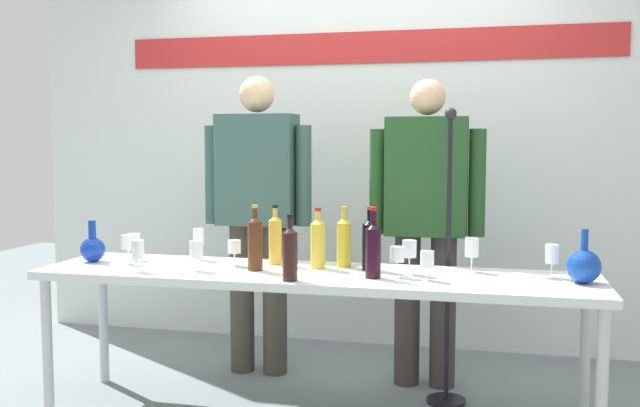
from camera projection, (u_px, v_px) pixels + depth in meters
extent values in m
cube|color=silver|center=(364.00, 118.00, 4.66)|extent=(4.59, 0.10, 3.00)
cube|color=red|center=(363.00, 47.00, 4.56)|extent=(3.21, 0.01, 0.20)
cube|color=silver|center=(313.00, 276.00, 3.37)|extent=(2.66, 0.62, 0.04)
cylinder|color=silver|center=(47.00, 348.00, 3.45)|extent=(0.05, 0.05, 0.68)
cylinder|color=silver|center=(602.00, 390.00, 2.86)|extent=(0.05, 0.05, 0.68)
cylinder|color=silver|center=(103.00, 322.00, 3.95)|extent=(0.05, 0.05, 0.68)
cylinder|color=silver|center=(585.00, 353.00, 3.36)|extent=(0.05, 0.05, 0.68)
sphere|color=#11319F|center=(93.00, 250.00, 3.65)|extent=(0.13, 0.13, 0.13)
cylinder|color=#11319F|center=(92.00, 230.00, 3.64)|extent=(0.04, 0.04, 0.10)
sphere|color=#133CA1|center=(584.00, 266.00, 3.10)|extent=(0.15, 0.15, 0.15)
cylinder|color=#133CA1|center=(585.00, 240.00, 3.09)|extent=(0.03, 0.03, 0.10)
cylinder|color=#413C32|center=(242.00, 298.00, 4.13)|extent=(0.14, 0.14, 0.87)
cylinder|color=#413C32|center=(275.00, 300.00, 4.09)|extent=(0.14, 0.14, 0.87)
cube|color=#35554F|center=(257.00, 170.00, 4.04)|extent=(0.45, 0.22, 0.63)
cylinder|color=#35554F|center=(213.00, 175.00, 4.11)|extent=(0.09, 0.09, 0.57)
cylinder|color=#35554F|center=(304.00, 176.00, 3.98)|extent=(0.09, 0.09, 0.57)
sphere|color=#DBB489|center=(257.00, 95.00, 4.01)|extent=(0.20, 0.20, 0.20)
cylinder|color=#3B3331|center=(407.00, 309.00, 3.91)|extent=(0.14, 0.14, 0.84)
cylinder|color=#3B3331|center=(443.00, 311.00, 3.87)|extent=(0.14, 0.14, 0.84)
cube|color=#224B24|center=(427.00, 176.00, 3.82)|extent=(0.43, 0.22, 0.64)
cylinder|color=#224B24|center=(378.00, 182.00, 3.89)|extent=(0.09, 0.09, 0.57)
cylinder|color=#224B24|center=(477.00, 183.00, 3.77)|extent=(0.09, 0.09, 0.57)
sphere|color=#E2B18A|center=(428.00, 97.00, 3.79)|extent=(0.19, 0.19, 0.19)
cylinder|color=gold|center=(318.00, 246.00, 3.47)|extent=(0.07, 0.07, 0.22)
cone|color=gold|center=(318.00, 221.00, 3.46)|extent=(0.07, 0.07, 0.03)
cylinder|color=gold|center=(318.00, 217.00, 3.45)|extent=(0.03, 0.03, 0.06)
cylinder|color=#B51A15|center=(318.00, 209.00, 3.45)|extent=(0.03, 0.03, 0.02)
cylinder|color=gold|center=(275.00, 242.00, 3.58)|extent=(0.07, 0.07, 0.22)
cone|color=gold|center=(275.00, 218.00, 3.57)|extent=(0.07, 0.07, 0.03)
cylinder|color=gold|center=(275.00, 214.00, 3.57)|extent=(0.02, 0.02, 0.06)
cylinder|color=black|center=(275.00, 206.00, 3.56)|extent=(0.03, 0.03, 0.02)
cylinder|color=black|center=(370.00, 247.00, 3.41)|extent=(0.07, 0.07, 0.22)
cone|color=black|center=(370.00, 222.00, 3.40)|extent=(0.07, 0.07, 0.03)
cylinder|color=black|center=(370.00, 217.00, 3.40)|extent=(0.02, 0.02, 0.07)
cylinder|color=#B12722|center=(370.00, 208.00, 3.40)|extent=(0.03, 0.03, 0.02)
cylinder|color=gold|center=(344.00, 245.00, 3.50)|extent=(0.07, 0.07, 0.22)
cone|color=gold|center=(344.00, 220.00, 3.49)|extent=(0.07, 0.07, 0.03)
cylinder|color=gold|center=(344.00, 216.00, 3.48)|extent=(0.03, 0.03, 0.06)
cylinder|color=gold|center=(344.00, 208.00, 3.48)|extent=(0.03, 0.03, 0.02)
cylinder|color=black|center=(373.00, 253.00, 3.21)|extent=(0.07, 0.07, 0.23)
cone|color=black|center=(373.00, 226.00, 3.20)|extent=(0.07, 0.07, 0.03)
cylinder|color=black|center=(373.00, 220.00, 3.20)|extent=(0.03, 0.03, 0.08)
cylinder|color=#B01514|center=(373.00, 209.00, 3.20)|extent=(0.03, 0.03, 0.02)
cylinder|color=#4C2713|center=(255.00, 246.00, 3.41)|extent=(0.07, 0.07, 0.24)
cone|color=#4C2713|center=(255.00, 219.00, 3.39)|extent=(0.07, 0.07, 0.03)
cylinder|color=#4C2713|center=(255.00, 215.00, 3.39)|extent=(0.03, 0.03, 0.07)
cylinder|color=gold|center=(255.00, 206.00, 3.39)|extent=(0.03, 0.03, 0.02)
cylinder|color=black|center=(290.00, 257.00, 3.15)|extent=(0.07, 0.07, 0.22)
cone|color=black|center=(290.00, 230.00, 3.14)|extent=(0.07, 0.07, 0.03)
cylinder|color=black|center=(290.00, 225.00, 3.14)|extent=(0.02, 0.02, 0.06)
cylinder|color=black|center=(290.00, 216.00, 3.13)|extent=(0.03, 0.03, 0.02)
cylinder|color=white|center=(134.00, 260.00, 3.71)|extent=(0.06, 0.06, 0.00)
cylinder|color=white|center=(134.00, 253.00, 3.71)|extent=(0.01, 0.01, 0.07)
cylinder|color=white|center=(134.00, 240.00, 3.70)|extent=(0.07, 0.07, 0.07)
cylinder|color=white|center=(199.00, 259.00, 3.72)|extent=(0.06, 0.06, 0.00)
cylinder|color=white|center=(199.00, 252.00, 3.72)|extent=(0.01, 0.01, 0.07)
cylinder|color=white|center=(199.00, 237.00, 3.71)|extent=(0.06, 0.06, 0.09)
cylinder|color=white|center=(129.00, 263.00, 3.60)|extent=(0.06, 0.06, 0.00)
cylinder|color=white|center=(129.00, 256.00, 3.60)|extent=(0.01, 0.01, 0.07)
cylinder|color=white|center=(129.00, 242.00, 3.59)|extent=(0.07, 0.07, 0.07)
cylinder|color=white|center=(138.00, 271.00, 3.38)|extent=(0.06, 0.06, 0.00)
cylinder|color=white|center=(138.00, 265.00, 3.38)|extent=(0.01, 0.01, 0.06)
cylinder|color=white|center=(138.00, 249.00, 3.37)|extent=(0.06, 0.06, 0.09)
cylinder|color=white|center=(235.00, 266.00, 3.54)|extent=(0.06, 0.06, 0.00)
cylinder|color=white|center=(234.00, 259.00, 3.53)|extent=(0.01, 0.01, 0.06)
cylinder|color=white|center=(234.00, 247.00, 3.53)|extent=(0.06, 0.06, 0.07)
cylinder|color=white|center=(197.00, 271.00, 3.40)|extent=(0.06, 0.06, 0.00)
cylinder|color=white|center=(197.00, 264.00, 3.40)|extent=(0.01, 0.01, 0.06)
cylinder|color=white|center=(196.00, 249.00, 3.39)|extent=(0.07, 0.07, 0.08)
cylinder|color=white|center=(551.00, 277.00, 3.23)|extent=(0.05, 0.05, 0.00)
cylinder|color=white|center=(552.00, 270.00, 3.23)|extent=(0.01, 0.01, 0.06)
cylinder|color=white|center=(552.00, 254.00, 3.22)|extent=(0.06, 0.06, 0.09)
cylinder|color=white|center=(471.00, 271.00, 3.38)|extent=(0.06, 0.06, 0.00)
cylinder|color=white|center=(472.00, 264.00, 3.38)|extent=(0.01, 0.01, 0.07)
cylinder|color=white|center=(472.00, 247.00, 3.37)|extent=(0.07, 0.07, 0.09)
cylinder|color=white|center=(409.00, 274.00, 3.31)|extent=(0.06, 0.06, 0.00)
cylinder|color=white|center=(409.00, 265.00, 3.31)|extent=(0.01, 0.01, 0.08)
cylinder|color=white|center=(409.00, 249.00, 3.30)|extent=(0.07, 0.07, 0.08)
cylinder|color=white|center=(397.00, 277.00, 3.25)|extent=(0.05, 0.05, 0.00)
cylinder|color=white|center=(397.00, 269.00, 3.24)|extent=(0.01, 0.01, 0.07)
cylinder|color=white|center=(397.00, 254.00, 3.24)|extent=(0.07, 0.07, 0.07)
cylinder|color=white|center=(427.00, 280.00, 3.17)|extent=(0.05, 0.05, 0.00)
cylinder|color=white|center=(427.00, 274.00, 3.16)|extent=(0.01, 0.01, 0.06)
cylinder|color=white|center=(427.00, 259.00, 3.16)|extent=(0.06, 0.06, 0.08)
cylinder|color=black|center=(446.00, 401.00, 3.66)|extent=(0.20, 0.20, 0.02)
cylinder|color=black|center=(448.00, 263.00, 3.59)|extent=(0.02, 0.02, 1.45)
sphere|color=#232328|center=(451.00, 113.00, 3.53)|extent=(0.06, 0.06, 0.06)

